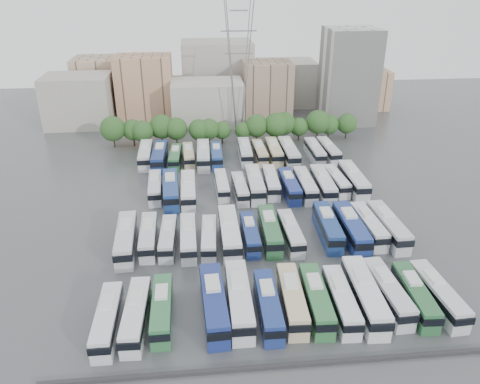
{
  "coord_description": "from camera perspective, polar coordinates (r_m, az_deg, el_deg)",
  "views": [
    {
      "loc": [
        -9.75,
        -71.3,
        40.84
      ],
      "look_at": [
        -1.97,
        6.79,
        3.0
      ],
      "focal_mm": 35.0,
      "sensor_mm": 36.0,
      "label": 1
    }
  ],
  "objects": [
    {
      "name": "bus_r2_s1",
      "position": [
        93.48,
        -10.31,
        0.59
      ],
      "size": [
        3.03,
        11.57,
        3.6
      ],
      "rotation": [
        0.0,
        0.0,
        0.05
      ],
      "color": "silver",
      "rests_on": "ground"
    },
    {
      "name": "bus_r3_s5",
      "position": [
        108.13,
        -2.87,
        4.52
      ],
      "size": [
        2.74,
        11.44,
        3.57
      ],
      "rotation": [
        0.0,
        0.0,
        -0.02
      ],
      "color": "navy",
      "rests_on": "ground"
    },
    {
      "name": "bus_r1_s1",
      "position": [
        76.94,
        -11.11,
        -5.31
      ],
      "size": [
        2.78,
        11.59,
        3.62
      ],
      "rotation": [
        0.0,
        0.0,
        0.02
      ],
      "color": "silver",
      "rests_on": "ground"
    },
    {
      "name": "bus_r3_s12",
      "position": [
        111.52,
        9.1,
        4.95
      ],
      "size": [
        2.67,
        12.01,
        3.76
      ],
      "rotation": [
        0.0,
        0.0,
        0.0
      ],
      "color": "silver",
      "rests_on": "ground"
    },
    {
      "name": "bus_r3_s0",
      "position": [
        109.9,
        -11.44,
        4.5
      ],
      "size": [
        3.0,
        12.77,
        3.99
      ],
      "rotation": [
        0.0,
        0.0,
        0.02
      ],
      "color": "silver",
      "rests_on": "ground"
    },
    {
      "name": "apartment_tower",
      "position": [
        139.31,
        13.11,
        13.57
      ],
      "size": [
        14.0,
        14.0,
        26.0
      ],
      "primitive_type": "cube",
      "color": "silver",
      "rests_on": "ground"
    },
    {
      "name": "bus_r1_s12",
      "position": [
        81.2,
        15.37,
        -3.96
      ],
      "size": [
        2.99,
        12.17,
        3.79
      ],
      "rotation": [
        0.0,
        0.0,
        0.03
      ],
      "color": "silver",
      "rests_on": "ground"
    },
    {
      "name": "bus_r1_s4",
      "position": [
        75.5,
        -3.8,
        -5.57
      ],
      "size": [
        2.91,
        10.93,
        3.4
      ],
      "rotation": [
        0.0,
        0.0,
        -0.05
      ],
      "color": "silver",
      "rests_on": "ground"
    },
    {
      "name": "bus_r1_s13",
      "position": [
        81.66,
        17.58,
        -3.97
      ],
      "size": [
        3.2,
        13.12,
        4.09
      ],
      "rotation": [
        0.0,
        0.0,
        0.03
      ],
      "color": "silver",
      "rests_on": "ground"
    },
    {
      "name": "bus_r2_s7",
      "position": [
        92.84,
        1.82,
        1.02
      ],
      "size": [
        3.06,
        13.22,
        4.13
      ],
      "rotation": [
        0.0,
        0.0,
        -0.01
      ],
      "color": "silver",
      "rests_on": "ground"
    },
    {
      "name": "bus_r2_s8",
      "position": [
        94.32,
        3.8,
        1.24
      ],
      "size": [
        3.05,
        11.88,
        3.7
      ],
      "rotation": [
        0.0,
        0.0,
        -0.04
      ],
      "color": "silver",
      "rests_on": "ground"
    },
    {
      "name": "bus_r3_s3",
      "position": [
        108.78,
        -6.29,
        4.48
      ],
      "size": [
        2.86,
        10.99,
        3.42
      ],
      "rotation": [
        0.0,
        0.0,
        0.05
      ],
      "color": "tan",
      "rests_on": "ground"
    },
    {
      "name": "bus_r2_s5",
      "position": [
        93.27,
        -2.24,
        0.89
      ],
      "size": [
        2.59,
        10.83,
        3.38
      ],
      "rotation": [
        0.0,
        0.0,
        0.02
      ],
      "color": "silver",
      "rests_on": "ground"
    },
    {
      "name": "electricity_pylon",
      "position": [
        123.87,
        -0.16,
        15.43
      ],
      "size": [
        9.0,
        6.91,
        33.83
      ],
      "color": "slate",
      "rests_on": "ground"
    },
    {
      "name": "bus_r2_s6",
      "position": [
        91.67,
        0.01,
        0.45
      ],
      "size": [
        2.71,
        10.91,
        3.4
      ],
      "rotation": [
        0.0,
        0.0,
        0.03
      ],
      "color": "silver",
      "rests_on": "ground"
    },
    {
      "name": "bus_r0_s4",
      "position": [
        61.56,
        -3.19,
        -13.36
      ],
      "size": [
        3.48,
        13.43,
        4.18
      ],
      "rotation": [
        0.0,
        0.0,
        0.04
      ],
      "color": "navy",
      "rests_on": "ground"
    },
    {
      "name": "bus_r0_s8",
      "position": [
        63.17,
        9.25,
        -12.74
      ],
      "size": [
        3.16,
        12.27,
        3.82
      ],
      "rotation": [
        0.0,
        0.0,
        -0.04
      ],
      "color": "#30713D",
      "rests_on": "ground"
    },
    {
      "name": "bus_r1_s0",
      "position": [
        76.57,
        -13.73,
        -5.55
      ],
      "size": [
        3.48,
        13.2,
        4.1
      ],
      "rotation": [
        0.0,
        0.0,
        0.05
      ],
      "color": "silver",
      "rests_on": "ground"
    },
    {
      "name": "bus_r0_s2",
      "position": [
        61.81,
        -9.5,
        -13.89
      ],
      "size": [
        2.6,
        11.46,
        3.59
      ],
      "rotation": [
        0.0,
        0.0,
        0.01
      ],
      "color": "#307141",
      "rests_on": "ground"
    },
    {
      "name": "bus_r3_s9",
      "position": [
        110.18,
        4.16,
        4.98
      ],
      "size": [
        2.81,
        12.37,
        3.87
      ],
      "rotation": [
        0.0,
        0.0,
        -0.01
      ],
      "color": "#CDBF8D",
      "rests_on": "ground"
    },
    {
      "name": "ground",
      "position": [
        82.74,
        1.83,
        -3.85
      ],
      "size": [
        220.0,
        220.0,
        0.0
      ],
      "primitive_type": "plane",
      "color": "#424447",
      "rests_on": "ground"
    },
    {
      "name": "bus_r3_s1",
      "position": [
        108.29,
        -9.78,
        4.35
      ],
      "size": [
        3.35,
        13.22,
        4.12
      ],
      "rotation": [
        0.0,
        0.0,
        -0.04
      ],
      "color": "navy",
      "rests_on": "ground"
    },
    {
      "name": "bus_r2_s3",
      "position": [
        90.87,
        -6.31,
        0.26
      ],
      "size": [
        2.87,
        12.83,
        4.02
      ],
      "rotation": [
        0.0,
        0.0,
        0.01
      ],
      "color": "silver",
      "rests_on": "ground"
    },
    {
      "name": "bus_r2_s11",
      "position": [
        94.4,
        10.07,
        1.02
      ],
      "size": [
        3.14,
        12.97,
        4.05
      ],
      "rotation": [
        0.0,
        0.0,
        -0.03
      ],
      "color": "silver",
      "rests_on": "ground"
    },
    {
      "name": "bus_r2_s13",
      "position": [
        97.26,
        13.63,
        1.49
      ],
      "size": [
        3.09,
        13.52,
        4.23
      ],
      "rotation": [
        0.0,
        0.0,
        -0.01
      ],
      "color": "silver",
      "rests_on": "ground"
    },
    {
      "name": "bus_r1_s10",
      "position": [
        79.24,
        10.64,
        -4.13
      ],
      "size": [
        3.34,
        12.84,
        3.99
      ],
      "rotation": [
        0.0,
        0.0,
        -0.04
      ],
      "color": "navy",
      "rests_on": "ground"
    },
    {
      "name": "bus_r2_s12",
      "position": [
        96.86,
        11.66,
        1.37
      ],
      "size": [
        2.96,
        11.31,
        3.52
      ],
      "rotation": [
        0.0,
        0.0,
        0.05
      ],
      "color": "white",
      "rests_on": "ground"
    },
    {
      "name": "bus_r3_s2",
      "position": [
        108.12,
        -7.89,
        4.27
      ],
      "size": [
        2.92,
        11.14,
        3.46
      ],
      "rotation": [
        0.0,
        0.0,
        -0.05
      ],
      "color": "#2D6A3B",
      "rests_on": "ground"
    },
    {
      "name": "bus_r1_s2",
      "position": [
        76.24,
        -8.77,
        -5.51
      ],
      "size": [
        2.72,
        10.91,
        3.4
      ],
      "rotation": [
        0.0,
        0.0,
        -0.03
      ],
      "color": "silver",
      "rests_on": "ground"
    },
    {
      "name": "bus_r1_s7",
      "position": [
        77.07,
        3.65,
        -4.64
      ],
      "size": [
        2.99,
        12.58,
        3.93
      ],
      "rotation": [
        0.0,
        0.0,
        -0.02
      ],
      "color": "#2C673A",
      "rests_on": "ground"
    },
    {
      "name": "bus_r0_s11",
      "position": [
        66.49,
        17.52,
        -11.53
      ],
      "size": [
        3.15,
        12.33,
        3.84
      ],
      "rotation": [
        0.0,
        0.0,
        0.04
      ],
      "color": "silver",
      "rests_on": "ground"
    },
    {
      "name": "bus_r1_s5",
      "position": [
        75.92,
        -1.3,
        -4.96
      ],
      "size": [
        2.96,
        13.49,
        4.23
      ],
      "rotation": [
        0.0,
        0.0,
        0.0
      ],
      "color": "white",
      "rests_on": "ground"
    },
    {
      "name": "bus_r1_s6",
      "position": [
        76.42,
        1.23,
        -5.1
      ],
      "size": [
        2.4,
        10.82,
        3.39
      ],
      "rotation": [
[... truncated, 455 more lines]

